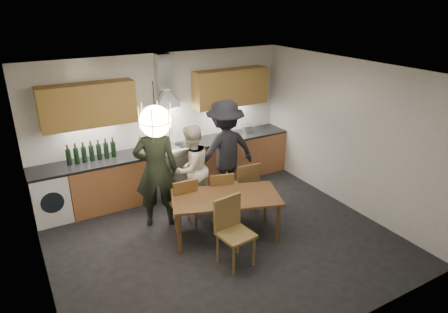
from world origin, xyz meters
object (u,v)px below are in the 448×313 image
person_left (156,170)px  chair_front (232,226)px  mixing_bowl (228,135)px  wine_bottles (91,151)px  chair_back_left (184,200)px  stock_pot (247,129)px  person_right (225,151)px  person_mid (191,169)px  dining_table (226,201)px

person_left → chair_front: bearing=131.1°
mixing_bowl → wine_bottles: bearing=178.3°
chair_front → person_left: (-0.53, 1.48, 0.40)m
chair_back_left → stock_pot: stock_pot is taller
stock_pot → wine_bottles: 3.14m
chair_back_left → wine_bottles: bearing=-50.9°
stock_pot → chair_front: bearing=-126.5°
person_left → person_right: (1.41, 0.25, -0.03)m
chair_back_left → chair_front: (0.23, -1.11, 0.05)m
person_mid → mixing_bowl: bearing=-163.8°
dining_table → chair_front: (-0.25, -0.61, -0.05)m
chair_back_left → person_left: size_ratio=0.47×
chair_front → person_left: person_left is taller
stock_pot → chair_back_left: bearing=-146.1°
chair_front → person_left: bearing=102.9°
person_mid → wine_bottles: bearing=-51.0°
chair_back_left → person_mid: 0.70m
chair_back_left → mixing_bowl: size_ratio=3.23×
person_left → person_mid: person_left is taller
chair_back_left → chair_front: 1.14m
person_right → mixing_bowl: (0.51, 0.75, -0.00)m
person_left → mixing_bowl: person_left is taller
person_right → stock_pot: 1.25m
person_mid → wine_bottles: (-1.44, 0.92, 0.30)m
dining_table → person_left: bearing=151.6°
dining_table → stock_pot: size_ratio=8.50×
person_left → person_right: bearing=-148.3°
chair_back_left → person_left: (-0.30, 0.36, 0.45)m
person_right → wine_bottles: (-2.16, 0.83, 0.14)m
chair_back_left → person_right: bearing=-148.0°
dining_table → person_left: size_ratio=0.94×
mixing_bowl → person_right: bearing=-124.2°
stock_pot → person_mid: bearing=-152.6°
dining_table → chair_front: bearing=-92.8°
stock_pot → wine_bottles: bearing=179.2°
dining_table → chair_back_left: 0.70m
person_right → wine_bottles: bearing=-22.0°
mixing_bowl → dining_table: bearing=-121.3°
mixing_bowl → chair_front: bearing=-119.2°
person_left → mixing_bowl: (1.91, 1.00, -0.03)m
chair_front → wine_bottles: (-1.29, 2.56, 0.51)m
mixing_bowl → wine_bottles: 2.67m
person_left → person_mid: (0.68, 0.16, -0.18)m
dining_table → person_right: person_right is taller
person_left → dining_table: bearing=153.5°
person_mid → stock_pot: size_ratio=7.30×
person_mid → dining_table: bearing=77.2°
dining_table → wine_bottles: 2.52m
person_mid → wine_bottles: size_ratio=1.87×
person_right → stock_pot: person_right is taller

